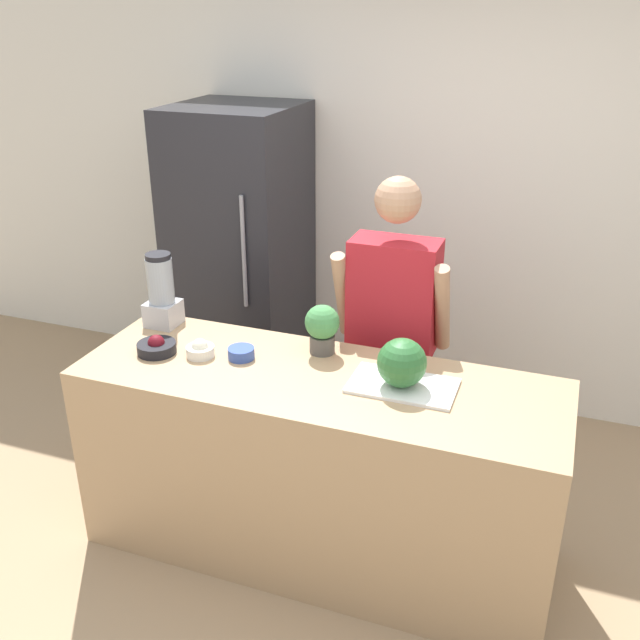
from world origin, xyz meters
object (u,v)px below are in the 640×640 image
at_px(bowl_cherries, 157,347).
at_px(bowl_small_blue, 241,353).
at_px(blender, 161,293).
at_px(bowl_cream, 200,350).
at_px(watermelon, 402,363).
at_px(person, 391,339).
at_px(refrigerator, 241,258).
at_px(potted_plant, 322,327).

distance_m(bowl_cherries, bowl_small_blue, 0.39).
xyz_separation_m(bowl_cherries, blender, (-0.13, 0.28, 0.14)).
bearing_deg(blender, bowl_cream, -35.63).
xyz_separation_m(watermelon, blender, (-1.25, 0.21, 0.05)).
xyz_separation_m(person, bowl_small_blue, (-0.55, -0.56, 0.09)).
xyz_separation_m(person, bowl_cream, (-0.73, -0.60, 0.10)).
bearing_deg(refrigerator, person, -30.13).
bearing_deg(potted_plant, refrigerator, 131.45).
bearing_deg(bowl_small_blue, watermelon, -1.00).
height_order(refrigerator, potted_plant, refrigerator).
distance_m(bowl_cream, blender, 0.43).
distance_m(refrigerator, bowl_small_blue, 1.36).
relative_size(person, potted_plant, 7.28).
bearing_deg(watermelon, bowl_cream, -178.03).
height_order(person, watermelon, person).
relative_size(refrigerator, blender, 5.01).
xyz_separation_m(refrigerator, potted_plant, (0.92, -1.04, 0.13)).
distance_m(person, bowl_cherries, 1.13).
bearing_deg(potted_plant, bowl_cream, -155.63).
bearing_deg(blender, bowl_small_blue, -20.76).
xyz_separation_m(person, blender, (-1.06, -0.36, 0.24)).
xyz_separation_m(blender, potted_plant, (0.83, -0.01, -0.04)).
relative_size(watermelon, blender, 0.56).
xyz_separation_m(watermelon, bowl_small_blue, (-0.73, 0.01, -0.09)).
distance_m(watermelon, bowl_small_blue, 0.74).
bearing_deg(watermelon, refrigerator, 137.24).
distance_m(refrigerator, person, 1.33).
xyz_separation_m(watermelon, bowl_cream, (-0.92, -0.03, -0.08)).
relative_size(bowl_cherries, bowl_cream, 1.39).
bearing_deg(bowl_small_blue, potted_plant, 29.76).
bearing_deg(watermelon, bowl_cherries, -176.42).
height_order(bowl_small_blue, potted_plant, potted_plant).
xyz_separation_m(watermelon, bowl_cherries, (-1.12, -0.07, -0.09)).
xyz_separation_m(bowl_small_blue, blender, (-0.52, 0.20, 0.14)).
bearing_deg(bowl_small_blue, bowl_cherries, -167.81).
height_order(refrigerator, person, refrigerator).
bearing_deg(blender, bowl_cherries, -64.54).
relative_size(person, watermelon, 8.13).
bearing_deg(bowl_cream, person, 39.48).
bearing_deg(bowl_cherries, bowl_small_blue, 12.19).
relative_size(watermelon, bowl_cherries, 1.16).
xyz_separation_m(watermelon, potted_plant, (-0.42, 0.19, 0.01)).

